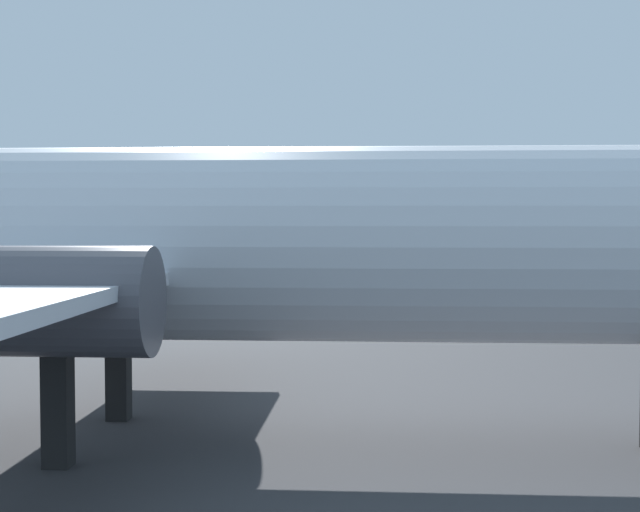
# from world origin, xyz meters

# --- Properties ---
(airplane_at_gate) EXTENTS (41.72, 23.83, 12.87)m
(airplane_at_gate) POSITION_xyz_m (-3.13, 10.43, 4.30)
(airplane_at_gate) COLOR silver
(airplane_at_gate) RESTS_ON ground_plane
(airplane_far_left) EXTENTS (26.88, 25.29, 9.24)m
(airplane_far_left) POSITION_xyz_m (-12.62, 60.22, 3.15)
(airplane_far_left) COLOR silver
(airplane_far_left) RESTS_ON ground_plane
(terminal_building) EXTENTS (71.25, 18.60, 11.15)m
(terminal_building) POSITION_xyz_m (-8.99, 117.76, 5.57)
(terminal_building) COLOR #999EA3
(terminal_building) RESTS_ON ground_plane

